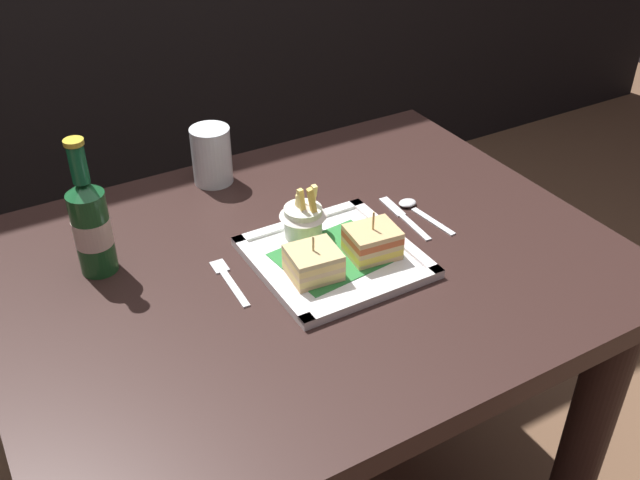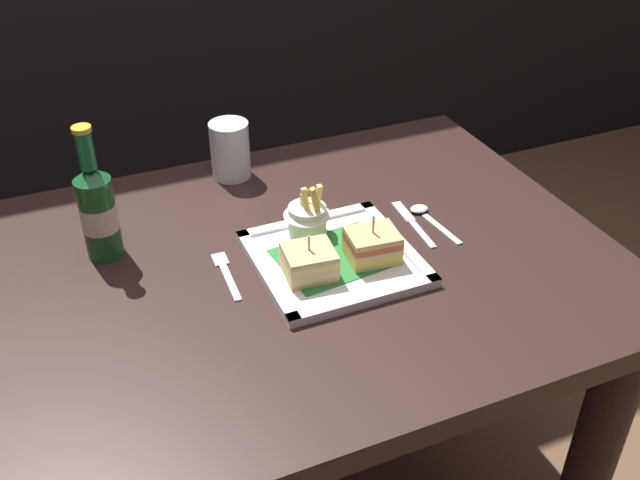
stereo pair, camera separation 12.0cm
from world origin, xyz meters
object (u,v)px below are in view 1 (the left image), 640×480
Objects in this scene: water_glass at (212,159)px; fork at (228,279)px; square_plate at (335,258)px; beer_bottle at (91,224)px; sandwich_half_right at (372,242)px; fries_cup at (303,216)px; dining_table at (307,326)px; knife at (403,216)px; sandwich_half_left at (313,263)px; spoon at (414,208)px.

water_glass is 0.34m from fork.
beer_bottle is at bearing 153.23° from square_plate.
sandwich_half_right is 0.83× the size of fries_cup.
dining_table is at bearing -3.52° from fork.
square_plate reaches higher than knife.
sandwich_half_left is 0.26m from knife.
sandwich_half_left is at bearing -88.27° from water_glass.
spoon is at bearing 16.68° from square_plate.
beer_bottle is (-0.41, 0.20, 0.05)m from sandwich_half_right.
fries_cup is 0.77× the size of spoon.
dining_table is 6.48× the size of knife.
spoon is (0.28, -0.29, -0.04)m from water_glass.
beer_bottle is (-0.29, 0.20, 0.06)m from sandwich_half_left.
water_glass reaches higher than square_plate.
beer_bottle is at bearing 153.34° from sandwich_half_right.
water_glass is at bearing 32.51° from beer_bottle.
sandwich_half_right is 0.25m from fork.
square_plate is (0.04, -0.03, 0.16)m from dining_table.
spoon is at bearing 30.27° from sandwich_half_right.
spoon is at bearing 18.73° from sandwich_half_left.
beer_bottle is at bearing 141.84° from fork.
knife is (0.22, 0.02, 0.15)m from dining_table.
square_plate reaches higher than fork.
square_plate is at bearing -26.77° from beer_bottle.
spoon is at bearing -4.25° from fries_cup.
water_glass is 0.41m from spoon.
square_plate is 1.10× the size of beer_bottle.
sandwich_half_right is at bearing -146.04° from knife.
dining_table is 12.00× the size of sandwich_half_left.
fork is (-0.12, 0.07, -0.03)m from sandwich_half_left.
sandwich_half_left reaches higher than square_plate.
fork is 0.36m from knife.
fries_cup is 0.20m from knife.
dining_table is 3.97× the size of square_plate.
sandwich_half_right is at bearing -26.66° from beer_bottle.
square_plate is 0.18m from fork.
square_plate is at bearing 26.00° from sandwich_half_left.
water_glass reaches higher than spoon.
fries_cup is (-0.07, 0.11, 0.01)m from sandwich_half_right.
knife reaches higher than dining_table.
sandwich_half_left is 0.64× the size of fork.
sandwich_half_left is 0.63× the size of spoon.
dining_table is 0.30m from spoon.
dining_table is at bearing -84.63° from water_glass.
dining_table is at bearing 72.65° from sandwich_half_left.
sandwich_half_left is 0.54× the size of knife.
knife is at bearing 17.23° from square_plate.
fries_cup is at bearing 68.99° from sandwich_half_left.
sandwich_half_left is at bearing -111.01° from fries_cup.
sandwich_half_left reaches higher than dining_table.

